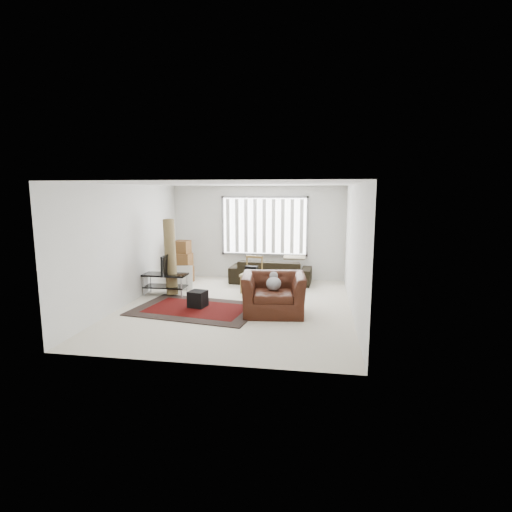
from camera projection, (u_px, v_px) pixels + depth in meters
The scene contains 11 objects.
room at pixel (242, 226), 9.09m from camera, with size 6.00×6.02×2.71m.
persian_rug at pixel (197, 309), 8.68m from camera, with size 2.88×2.14×0.02m.
tv_stand at pixel (165, 280), 9.84m from camera, with size 1.07×0.48×0.53m.
tv at pixel (165, 264), 9.78m from camera, with size 0.86×0.11×0.50m, color black.
subwoofer at pixel (198, 299), 8.79m from camera, with size 0.35×0.35×0.35m, color black.
moving_boxes at pixel (183, 263), 11.19m from camera, with size 0.52×0.48×1.18m.
white_flatpack at pixel (183, 278), 10.36m from camera, with size 0.50×0.07×0.63m, color silver.
rolled_rug at pixel (170, 257), 9.85m from camera, with size 0.28×0.28×1.86m, color brown.
sofa at pixel (271, 268), 11.13m from camera, with size 2.24×0.97×0.86m, color black.
side_chair at pixel (252, 273), 10.10m from camera, with size 0.57×0.57×0.91m.
armchair at pixel (274, 291), 8.35m from camera, with size 1.42×1.27×0.96m.
Camera 1 is at (1.80, -8.41, 2.55)m, focal length 28.00 mm.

